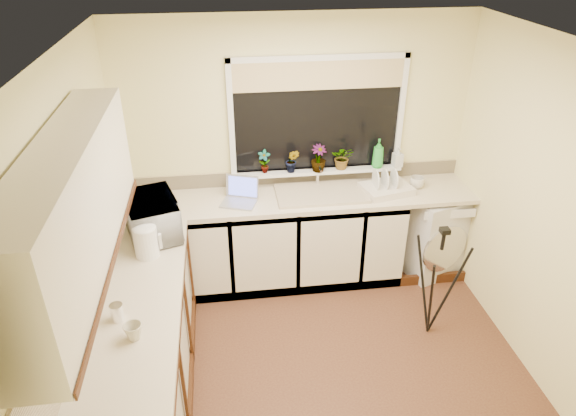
{
  "coord_description": "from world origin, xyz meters",
  "views": [
    {
      "loc": [
        -0.66,
        -2.87,
        3.08
      ],
      "look_at": [
        -0.19,
        0.55,
        1.15
      ],
      "focal_mm": 32.02,
      "sensor_mm": 36.0,
      "label": 1
    }
  ],
  "objects_px": {
    "washing_machine": "(433,230)",
    "kettle": "(146,242)",
    "laptop": "(240,195)",
    "soap_bottle_green": "(378,153)",
    "plant_d": "(343,157)",
    "soap_bottle_clear": "(398,157)",
    "dish_rack": "(386,189)",
    "cup_back": "(417,183)",
    "plant_c": "(319,158)",
    "plant_b": "(292,161)",
    "tripod": "(436,283)",
    "cup_left": "(133,332)",
    "plant_a": "(264,162)",
    "microwave": "(152,217)",
    "steel_jar": "(117,312)"
  },
  "relations": [
    {
      "from": "plant_a",
      "to": "soap_bottle_green",
      "type": "xyz_separation_m",
      "value": [
        1.07,
        -0.02,
        0.03
      ]
    },
    {
      "from": "washing_machine",
      "to": "tripod",
      "type": "relative_size",
      "value": 0.81
    },
    {
      "from": "cup_left",
      "to": "plant_b",
      "type": "bearing_deg",
      "value": 56.86
    },
    {
      "from": "laptop",
      "to": "soap_bottle_clear",
      "type": "distance_m",
      "value": 1.53
    },
    {
      "from": "plant_a",
      "to": "soap_bottle_clear",
      "type": "height_order",
      "value": "plant_a"
    },
    {
      "from": "plant_c",
      "to": "plant_d",
      "type": "distance_m",
      "value": 0.23
    },
    {
      "from": "dish_rack",
      "to": "soap_bottle_green",
      "type": "relative_size",
      "value": 1.56
    },
    {
      "from": "kettle",
      "to": "dish_rack",
      "type": "bearing_deg",
      "value": 19.95
    },
    {
      "from": "washing_machine",
      "to": "plant_c",
      "type": "xyz_separation_m",
      "value": [
        -1.13,
        0.19,
        0.76
      ]
    },
    {
      "from": "tripod",
      "to": "plant_b",
      "type": "relative_size",
      "value": 4.57
    },
    {
      "from": "dish_rack",
      "to": "soap_bottle_green",
      "type": "bearing_deg",
      "value": 84.46
    },
    {
      "from": "laptop",
      "to": "steel_jar",
      "type": "height_order",
      "value": "laptop"
    },
    {
      "from": "plant_c",
      "to": "cup_back",
      "type": "bearing_deg",
      "value": -10.98
    },
    {
      "from": "plant_d",
      "to": "steel_jar",
      "type": "bearing_deg",
      "value": -136.91
    },
    {
      "from": "microwave",
      "to": "plant_c",
      "type": "bearing_deg",
      "value": -82.22
    },
    {
      "from": "laptop",
      "to": "plant_c",
      "type": "xyz_separation_m",
      "value": [
        0.74,
        0.22,
        0.22
      ]
    },
    {
      "from": "laptop",
      "to": "soap_bottle_green",
      "type": "relative_size",
      "value": 1.31
    },
    {
      "from": "tripod",
      "to": "steel_jar",
      "type": "xyz_separation_m",
      "value": [
        -2.36,
        -0.56,
        0.44
      ]
    },
    {
      "from": "laptop",
      "to": "plant_a",
      "type": "xyz_separation_m",
      "value": [
        0.24,
        0.25,
        0.2
      ]
    },
    {
      "from": "laptop",
      "to": "kettle",
      "type": "height_order",
      "value": "kettle"
    },
    {
      "from": "soap_bottle_green",
      "to": "soap_bottle_clear",
      "type": "height_order",
      "value": "soap_bottle_green"
    },
    {
      "from": "microwave",
      "to": "kettle",
      "type": "bearing_deg",
      "value": 159.04
    },
    {
      "from": "washing_machine",
      "to": "kettle",
      "type": "distance_m",
      "value": 2.79
    },
    {
      "from": "steel_jar",
      "to": "laptop",
      "type": "bearing_deg",
      "value": 59.87
    },
    {
      "from": "dish_rack",
      "to": "cup_back",
      "type": "height_order",
      "value": "cup_back"
    },
    {
      "from": "plant_d",
      "to": "soap_bottle_clear",
      "type": "bearing_deg",
      "value": -1.93
    },
    {
      "from": "dish_rack",
      "to": "soap_bottle_green",
      "type": "height_order",
      "value": "soap_bottle_green"
    },
    {
      "from": "laptop",
      "to": "plant_b",
      "type": "distance_m",
      "value": 0.59
    },
    {
      "from": "plant_b",
      "to": "dish_rack",
      "type": "bearing_deg",
      "value": -15.42
    },
    {
      "from": "laptop",
      "to": "plant_a",
      "type": "relative_size",
      "value": 1.65
    },
    {
      "from": "dish_rack",
      "to": "cup_left",
      "type": "relative_size",
      "value": 3.87
    },
    {
      "from": "dish_rack",
      "to": "soap_bottle_clear",
      "type": "xyz_separation_m",
      "value": [
        0.16,
        0.23,
        0.21
      ]
    },
    {
      "from": "plant_c",
      "to": "plant_b",
      "type": "bearing_deg",
      "value": 178.5
    },
    {
      "from": "laptop",
      "to": "tripod",
      "type": "xyz_separation_m",
      "value": [
        1.52,
        -0.9,
        -0.44
      ]
    },
    {
      "from": "plant_b",
      "to": "soap_bottle_clear",
      "type": "distance_m",
      "value": 1.01
    },
    {
      "from": "plant_b",
      "to": "soap_bottle_clear",
      "type": "bearing_deg",
      "value": -0.07
    },
    {
      "from": "microwave",
      "to": "plant_a",
      "type": "height_order",
      "value": "plant_a"
    },
    {
      "from": "cup_back",
      "to": "plant_c",
      "type": "bearing_deg",
      "value": 169.02
    },
    {
      "from": "steel_jar",
      "to": "plant_d",
      "type": "distance_m",
      "value": 2.5
    },
    {
      "from": "kettle",
      "to": "dish_rack",
      "type": "xyz_separation_m",
      "value": [
        2.07,
        0.75,
        -0.08
      ]
    },
    {
      "from": "plant_a",
      "to": "microwave",
      "type": "bearing_deg",
      "value": -143.63
    },
    {
      "from": "laptop",
      "to": "dish_rack",
      "type": "bearing_deg",
      "value": 19.86
    },
    {
      "from": "plant_a",
      "to": "plant_c",
      "type": "xyz_separation_m",
      "value": [
        0.5,
        -0.03,
        0.02
      ]
    },
    {
      "from": "dish_rack",
      "to": "soap_bottle_clear",
      "type": "distance_m",
      "value": 0.35
    },
    {
      "from": "soap_bottle_clear",
      "to": "cup_left",
      "type": "xyz_separation_m",
      "value": [
        -2.23,
        -1.87,
        -0.19
      ]
    },
    {
      "from": "plant_c",
      "to": "soap_bottle_green",
      "type": "height_order",
      "value": "soap_bottle_green"
    },
    {
      "from": "dish_rack",
      "to": "steel_jar",
      "type": "height_order",
      "value": "steel_jar"
    },
    {
      "from": "microwave",
      "to": "plant_b",
      "type": "distance_m",
      "value": 1.39
    },
    {
      "from": "washing_machine",
      "to": "tripod",
      "type": "distance_m",
      "value": 1.01
    },
    {
      "from": "microwave",
      "to": "plant_a",
      "type": "relative_size",
      "value": 2.53
    }
  ]
}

